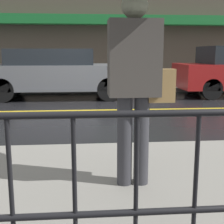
# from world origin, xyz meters

# --- Properties ---
(ground_plane) EXTENTS (80.00, 80.00, 0.00)m
(ground_plane) POSITION_xyz_m (0.00, 0.00, 0.00)
(ground_plane) COLOR black
(sidewalk_near) EXTENTS (28.00, 2.92, 0.14)m
(sidewalk_near) POSITION_xyz_m (0.00, -4.73, 0.07)
(sidewalk_near) COLOR gray
(sidewalk_near) RESTS_ON ground_plane
(sidewalk_far) EXTENTS (28.00, 1.90, 0.14)m
(sidewalk_far) POSITION_xyz_m (0.00, 4.22, 0.07)
(sidewalk_far) COLOR gray
(sidewalk_far) RESTS_ON ground_plane
(lane_marking) EXTENTS (25.20, 0.12, 0.01)m
(lane_marking) POSITION_xyz_m (0.00, 0.00, 0.00)
(lane_marking) COLOR gold
(lane_marking) RESTS_ON ground_plane
(building_storefront) EXTENTS (28.00, 0.85, 5.63)m
(building_storefront) POSITION_xyz_m (0.00, 5.29, 2.80)
(building_storefront) COLOR #4C4238
(building_storefront) RESTS_ON ground_plane
(railing_foreground) EXTENTS (12.00, 0.04, 0.95)m
(railing_foreground) POSITION_xyz_m (0.00, -5.94, 0.73)
(railing_foreground) COLOR black
(railing_foreground) RESTS_ON sidewalk_near
(car_grey) EXTENTS (4.78, 1.79, 1.48)m
(car_grey) POSITION_xyz_m (-1.11, 2.22, 0.77)
(car_grey) COLOR slate
(car_grey) RESTS_ON ground_plane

